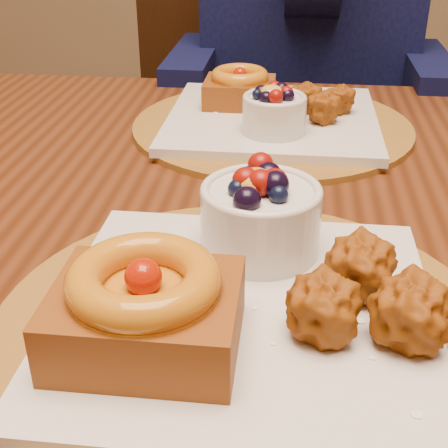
{
  "coord_description": "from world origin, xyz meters",
  "views": [
    {
      "loc": [
        0.04,
        -0.48,
        1.05
      ],
      "look_at": [
        -0.01,
        -0.05,
        0.82
      ],
      "focal_mm": 50.0,
      "sensor_mm": 36.0,
      "label": 1
    }
  ],
  "objects_px": {
    "place_setting_far": "(271,115)",
    "chair_far": "(226,123)",
    "dining_table": "(260,261)",
    "place_setting_near": "(240,290)"
  },
  "relations": [
    {
      "from": "place_setting_far",
      "to": "chair_far",
      "type": "bearing_deg",
      "value": 102.4
    },
    {
      "from": "place_setting_near",
      "to": "chair_far",
      "type": "distance_m",
      "value": 1.04
    },
    {
      "from": "dining_table",
      "to": "chair_far",
      "type": "distance_m",
      "value": 0.81
    },
    {
      "from": "dining_table",
      "to": "place_setting_near",
      "type": "relative_size",
      "value": 4.21
    },
    {
      "from": "place_setting_far",
      "to": "chair_far",
      "type": "height_order",
      "value": "chair_far"
    },
    {
      "from": "dining_table",
      "to": "place_setting_near",
      "type": "xyz_separation_m",
      "value": [
        -0.0,
        -0.21,
        0.11
      ]
    },
    {
      "from": "dining_table",
      "to": "place_setting_far",
      "type": "height_order",
      "value": "place_setting_far"
    },
    {
      "from": "dining_table",
      "to": "place_setting_far",
      "type": "relative_size",
      "value": 4.21
    },
    {
      "from": "place_setting_near",
      "to": "chair_far",
      "type": "height_order",
      "value": "chair_far"
    },
    {
      "from": "dining_table",
      "to": "place_setting_near",
      "type": "height_order",
      "value": "place_setting_near"
    }
  ]
}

